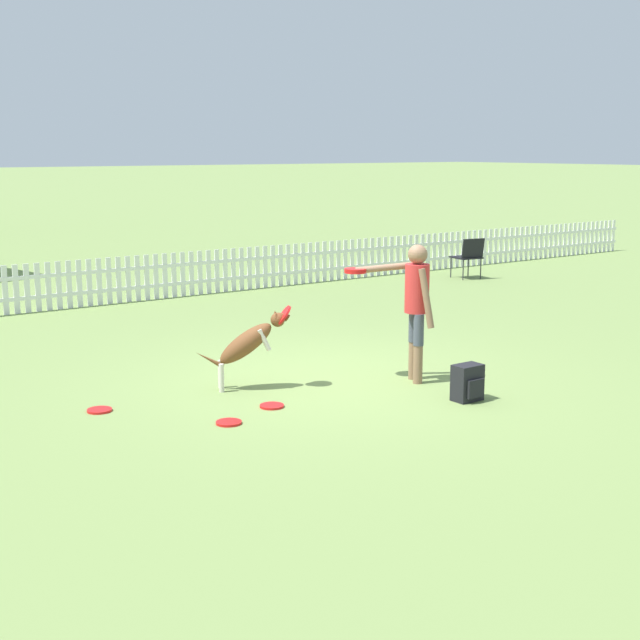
{
  "coord_description": "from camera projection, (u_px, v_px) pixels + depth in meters",
  "views": [
    {
      "loc": [
        -5.99,
        -8.12,
        2.66
      ],
      "look_at": [
        -0.27,
        -0.14,
        0.76
      ],
      "focal_mm": 50.0,
      "sensor_mm": 36.0,
      "label": 1
    }
  ],
  "objects": [
    {
      "name": "ground_plane",
      "position": [
        332.0,
        379.0,
        10.41
      ],
      "size": [
        240.0,
        240.0,
        0.0
      ],
      "primitive_type": "plane",
      "color": "olive"
    },
    {
      "name": "handler_person",
      "position": [
        414.0,
        297.0,
        10.14
      ],
      "size": [
        0.81,
        0.95,
        1.59
      ],
      "rotation": [
        0.0,
        0.0,
        1.12
      ],
      "color": "#8C664C",
      "rests_on": "ground_plane"
    },
    {
      "name": "leaping_dog",
      "position": [
        249.0,
        342.0,
        9.9
      ],
      "size": [
        1.04,
        0.61,
        0.94
      ],
      "rotation": [
        0.0,
        0.0,
        -2.02
      ],
      "color": "brown",
      "rests_on": "ground_plane"
    },
    {
      "name": "frisbee_near_handler",
      "position": [
        229.0,
        423.0,
        8.73
      ],
      "size": [
        0.26,
        0.26,
        0.02
      ],
      "color": "red",
      "rests_on": "ground_plane"
    },
    {
      "name": "frisbee_near_dog",
      "position": [
        272.0,
        406.0,
        9.29
      ],
      "size": [
        0.26,
        0.26,
        0.02
      ],
      "color": "red",
      "rests_on": "ground_plane"
    },
    {
      "name": "frisbee_midfield",
      "position": [
        99.0,
        410.0,
        9.14
      ],
      "size": [
        0.26,
        0.26,
        0.02
      ],
      "color": "red",
      "rests_on": "ground_plane"
    },
    {
      "name": "backpack_on_grass",
      "position": [
        468.0,
        383.0,
        9.5
      ],
      "size": [
        0.31,
        0.24,
        0.39
      ],
      "color": "black",
      "rests_on": "ground_plane"
    },
    {
      "name": "picket_fence",
      "position": [
        114.0,
        280.0,
        15.4
      ],
      "size": [
        27.93,
        0.04,
        0.81
      ],
      "color": "white",
      "rests_on": "ground_plane"
    },
    {
      "name": "folding_chair_blue_left",
      "position": [
        469.0,
        254.0,
        18.32
      ],
      "size": [
        0.6,
        0.61,
        0.85
      ],
      "rotation": [
        0.0,
        0.0,
        2.98
      ],
      "color": "#333338",
      "rests_on": "ground_plane"
    }
  ]
}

